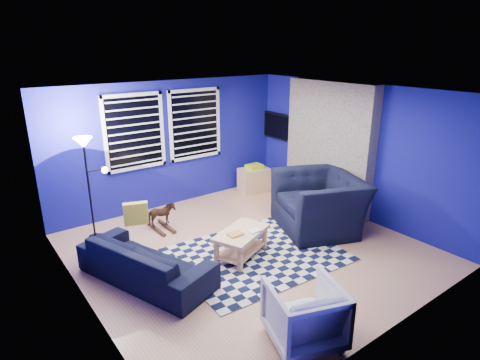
% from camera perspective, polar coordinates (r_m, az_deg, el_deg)
% --- Properties ---
extents(floor, '(5.00, 5.00, 0.00)m').
position_cam_1_polar(floor, '(6.57, 1.10, -9.83)').
color(floor, tan).
rests_on(floor, ground).
extents(ceiling, '(5.00, 5.00, 0.00)m').
position_cam_1_polar(ceiling, '(5.81, 1.25, 12.37)').
color(ceiling, white).
rests_on(ceiling, wall_back).
extents(wall_back, '(5.00, 0.00, 5.00)m').
position_cam_1_polar(wall_back, '(8.12, -9.77, 5.00)').
color(wall_back, navy).
rests_on(wall_back, floor).
extents(wall_left, '(0.00, 5.00, 5.00)m').
position_cam_1_polar(wall_left, '(5.04, -21.97, -4.81)').
color(wall_left, navy).
rests_on(wall_left, floor).
extents(wall_right, '(0.00, 5.00, 5.00)m').
position_cam_1_polar(wall_right, '(7.80, 15.86, 4.00)').
color(wall_right, navy).
rests_on(wall_right, floor).
extents(fireplace, '(0.65, 2.00, 2.50)m').
position_cam_1_polar(fireplace, '(8.01, 12.39, 4.26)').
color(fireplace, gray).
rests_on(fireplace, floor).
extents(window_left, '(1.17, 0.06, 1.42)m').
position_cam_1_polar(window_left, '(7.70, -14.76, 6.59)').
color(window_left, black).
rests_on(window_left, wall_back).
extents(window_right, '(1.17, 0.06, 1.42)m').
position_cam_1_polar(window_right, '(8.27, -6.37, 7.89)').
color(window_right, black).
rests_on(window_right, wall_back).
extents(tv, '(0.07, 1.00, 0.58)m').
position_cam_1_polar(tv, '(9.05, 5.67, 7.57)').
color(tv, black).
rests_on(tv, wall_right).
extents(rug, '(2.62, 2.15, 0.02)m').
position_cam_1_polar(rug, '(6.42, 2.39, -10.53)').
color(rug, black).
rests_on(rug, floor).
extents(sofa, '(2.16, 1.41, 0.59)m').
position_cam_1_polar(sofa, '(5.82, -13.25, -11.13)').
color(sofa, black).
rests_on(sofa, floor).
extents(armchair_big, '(1.88, 1.77, 0.97)m').
position_cam_1_polar(armchair_big, '(7.23, 11.16, -3.19)').
color(armchair_big, black).
rests_on(armchair_big, floor).
extents(armchair_bent, '(0.97, 0.99, 0.71)m').
position_cam_1_polar(armchair_bent, '(4.67, 9.13, -18.24)').
color(armchair_bent, gray).
rests_on(armchair_bent, floor).
extents(rocking_horse, '(0.32, 0.54, 0.42)m').
position_cam_1_polar(rocking_horse, '(7.24, -11.19, -4.89)').
color(rocking_horse, '#472D16').
rests_on(rocking_horse, floor).
extents(coffee_table, '(1.05, 0.85, 0.46)m').
position_cam_1_polar(coffee_table, '(6.22, 0.20, -8.31)').
color(coffee_table, tan).
rests_on(coffee_table, rug).
extents(cabinet, '(0.70, 0.52, 0.62)m').
position_cam_1_polar(cabinet, '(8.94, 2.01, 0.06)').
color(cabinet, tan).
rests_on(cabinet, floor).
extents(floor_lamp, '(0.48, 0.29, 1.75)m').
position_cam_1_polar(floor_lamp, '(6.89, -21.02, 3.12)').
color(floor_lamp, black).
rests_on(floor_lamp, floor).
extents(throw_pillow, '(0.37, 0.22, 0.34)m').
position_cam_1_polar(throw_pillow, '(6.17, -14.60, -4.64)').
color(throw_pillow, yellow).
rests_on(throw_pillow, sofa).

